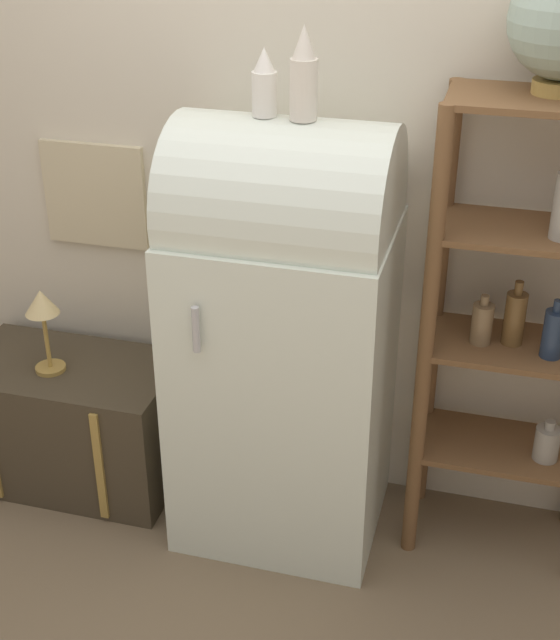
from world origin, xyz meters
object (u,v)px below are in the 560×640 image
vase_left (264,84)px  vase_center (304,76)px  refrigerator (284,333)px  suitcase_trunk (74,421)px  desk_lamp (43,312)px

vase_left → vase_center: size_ratio=0.74×
refrigerator → suitcase_trunk: refrigerator is taller
refrigerator → vase_center: (0.06, -0.00, 0.85)m
refrigerator → vase_left: vase_left is taller
suitcase_trunk → vase_left: 1.54m
refrigerator → vase_center: vase_center is taller
vase_left → vase_center: bearing=-4.8°
vase_left → desk_lamp: size_ratio=0.61×
suitcase_trunk → vase_left: bearing=-1.2°
refrigerator → suitcase_trunk: (-0.84, 0.02, -0.52)m
desk_lamp → refrigerator: bearing=1.4°
refrigerator → suitcase_trunk: 0.99m
suitcase_trunk → vase_center: 1.64m
refrigerator → desk_lamp: 0.88m
suitcase_trunk → desk_lamp: size_ratio=2.44×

